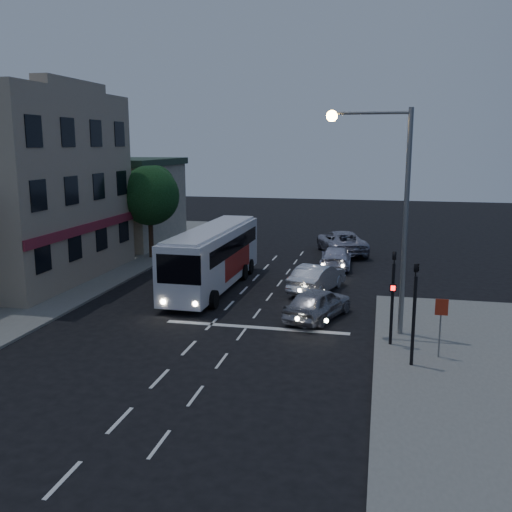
% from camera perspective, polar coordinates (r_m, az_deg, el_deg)
% --- Properties ---
extents(ground, '(120.00, 120.00, 0.00)m').
position_cam_1_polar(ground, '(23.34, -5.92, -8.30)').
color(ground, black).
extents(sidewalk_far, '(12.00, 50.00, 0.12)m').
position_cam_1_polar(sidewalk_far, '(35.96, -21.80, -1.98)').
color(sidewalk_far, slate).
rests_on(sidewalk_far, ground).
extents(road_markings, '(8.00, 30.55, 0.01)m').
position_cam_1_polar(road_markings, '(26.02, -0.91, -6.16)').
color(road_markings, silver).
rests_on(road_markings, ground).
extents(tour_bus, '(2.60, 10.92, 3.34)m').
position_cam_1_polar(tour_bus, '(30.86, -4.30, 0.03)').
color(tour_bus, silver).
rests_on(tour_bus, ground).
extents(car_suv, '(3.06, 4.59, 1.45)m').
position_cam_1_polar(car_suv, '(25.77, 6.20, -4.72)').
color(car_suv, '#91919B').
rests_on(car_suv, ground).
extents(car_sedan_a, '(2.78, 4.80, 1.49)m').
position_cam_1_polar(car_sedan_a, '(30.44, 6.14, -2.19)').
color(car_sedan_a, silver).
rests_on(car_sedan_a, ground).
extents(car_sedan_b, '(2.06, 4.67, 1.33)m').
position_cam_1_polar(car_sedan_b, '(36.39, 7.98, -0.15)').
color(car_sedan_b, silver).
rests_on(car_sedan_b, ground).
extents(car_sedan_c, '(4.39, 6.53, 1.66)m').
position_cam_1_polar(car_sedan_c, '(41.17, 8.54, 1.39)').
color(car_sedan_c, '#9D9BAC').
rests_on(car_sedan_c, ground).
extents(traffic_signal_main, '(0.25, 0.35, 4.10)m').
position_cam_1_polar(traffic_signal_main, '(22.28, 13.53, -3.00)').
color(traffic_signal_main, black).
rests_on(traffic_signal_main, sidewalk_near).
extents(traffic_signal_side, '(0.18, 0.15, 4.10)m').
position_cam_1_polar(traffic_signal_side, '(20.40, 15.59, -4.42)').
color(traffic_signal_side, black).
rests_on(traffic_signal_side, sidewalk_near).
extents(regulatory_sign, '(0.45, 0.12, 2.20)m').
position_cam_1_polar(regulatory_sign, '(21.63, 18.00, -5.94)').
color(regulatory_sign, slate).
rests_on(regulatory_sign, sidewalk_near).
extents(streetlight, '(3.32, 0.44, 9.00)m').
position_cam_1_polar(streetlight, '(23.14, 13.22, 5.86)').
color(streetlight, slate).
rests_on(streetlight, sidewalk_near).
extents(main_building, '(10.12, 12.00, 11.00)m').
position_cam_1_polar(main_building, '(35.78, -23.67, 6.09)').
color(main_building, gray).
rests_on(main_building, sidewalk_far).
extents(low_building_north, '(9.40, 9.40, 6.50)m').
position_cam_1_polar(low_building_north, '(45.93, -14.24, 5.40)').
color(low_building_north, gray).
rests_on(low_building_north, sidewalk_far).
extents(street_tree, '(4.00, 4.00, 6.20)m').
position_cam_1_polar(street_tree, '(39.11, -10.60, 6.23)').
color(street_tree, black).
rests_on(street_tree, sidewalk_far).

